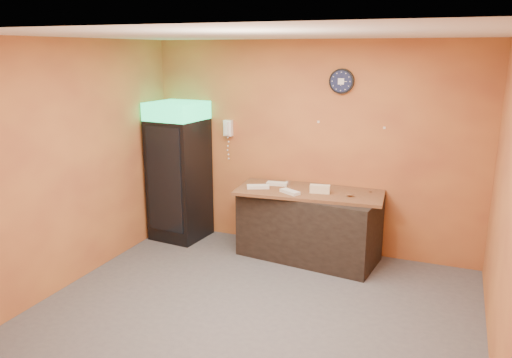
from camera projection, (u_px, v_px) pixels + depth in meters
The scene contains 15 objects.
floor at pixel (254, 312), 5.22m from camera, with size 4.50×4.50×0.00m, color #47474C.
back_wall at pixel (310, 147), 6.66m from camera, with size 4.50×0.02×2.80m, color #C67938.
left_wall at pixel (71, 164), 5.69m from camera, with size 0.02×4.00×2.80m, color #C67938.
right_wall at pixel (509, 211), 4.05m from camera, with size 0.02×4.00×2.80m, color #C67938.
ceiling at pixel (253, 35), 4.52m from camera, with size 4.50×4.00×0.02m, color white.
beverage_cooler at pixel (178, 173), 7.08m from camera, with size 0.75×0.76×1.97m.
prep_counter at pixel (309, 226), 6.51m from camera, with size 1.76×0.78×0.88m, color black.
wall_clock at pixel (342, 81), 6.27m from camera, with size 0.32×0.06×0.32m.
wall_phone at pixel (228, 128), 7.00m from camera, with size 0.12×0.11×0.22m.
butcher_paper at pixel (310, 192), 6.40m from camera, with size 1.86×0.79×0.04m, color brown.
sub_roll_stack at pixel (320, 189), 6.26m from camera, with size 0.26×0.12×0.11m.
wrapped_sandwich_left at pixel (258, 187), 6.49m from camera, with size 0.29×0.11×0.04m, color silver.
wrapped_sandwich_mid at pixel (290, 192), 6.25m from camera, with size 0.27×0.11×0.04m, color silver.
wrapped_sandwich_right at pixel (277, 184), 6.63m from camera, with size 0.28×0.11×0.04m, color silver.
kitchen_tool at pixel (288, 183), 6.63m from camera, with size 0.06×0.06×0.06m, color silver.
Camera 1 is at (1.79, -4.35, 2.67)m, focal length 35.00 mm.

